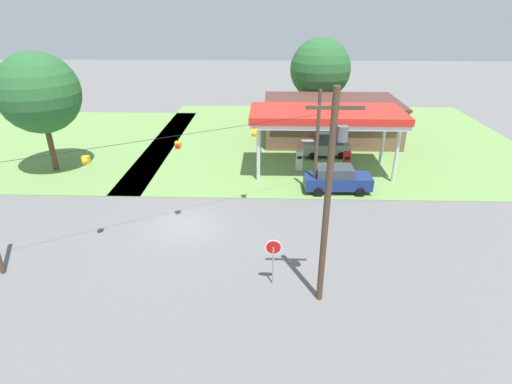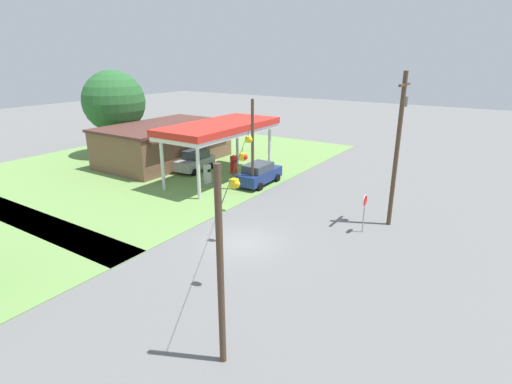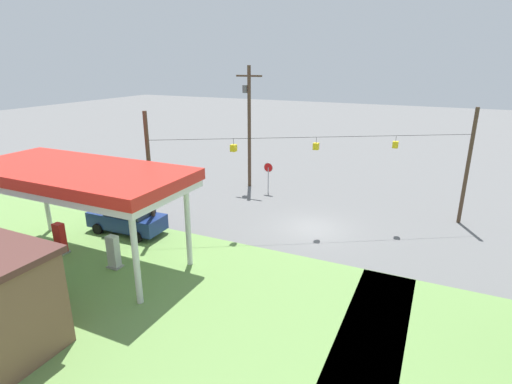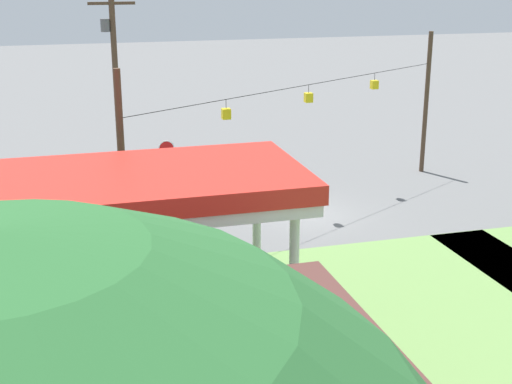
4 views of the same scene
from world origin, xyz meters
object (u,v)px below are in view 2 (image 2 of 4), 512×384
object	(u,v)px
car_at_pumps_front	(259,174)
stop_sign_roadside	(365,205)
gas_station_canopy	(220,129)
fuel_pump_near	(207,175)
gas_station_store	(165,143)
car_at_pumps_rear	(195,161)
tree_behind_station	(114,102)
utility_pole_main	(398,143)
fuel_pump_far	(234,166)

from	to	relation	value
car_at_pumps_front	stop_sign_roadside	world-z (taller)	stop_sign_roadside
gas_station_canopy	fuel_pump_near	xyz separation A→B (m)	(-1.91, -0.00, -3.76)
gas_station_store	car_at_pumps_rear	distance (m)	5.21
gas_station_canopy	stop_sign_roadside	distance (m)	15.44
gas_station_canopy	car_at_pumps_rear	distance (m)	5.24
car_at_pumps_rear	gas_station_store	bearing A→B (deg)	-104.90
gas_station_canopy	tree_behind_station	xyz separation A→B (m)	(1.22, 15.58, 1.30)
gas_station_store	utility_pole_main	xyz separation A→B (m)	(-3.67, -24.42, 3.48)
fuel_pump_near	tree_behind_station	bearing A→B (deg)	78.63
fuel_pump_far	car_at_pumps_rear	world-z (taller)	car_at_pumps_rear
gas_station_store	utility_pole_main	bearing A→B (deg)	-98.54
gas_station_store	fuel_pump_far	distance (m)	8.86
gas_station_canopy	fuel_pump_far	bearing A→B (deg)	-0.04
fuel_pump_near	stop_sign_roadside	size ratio (longest dim) A/B	0.71
fuel_pump_far	tree_behind_station	bearing A→B (deg)	92.53
car_at_pumps_front	utility_pole_main	distance (m)	12.95
fuel_pump_near	fuel_pump_far	xyz separation A→B (m)	(3.82, 0.00, 0.00)
gas_station_store	utility_pole_main	distance (m)	24.94
stop_sign_roadside	utility_pole_main	size ratio (longest dim) A/B	0.26
gas_station_canopy	gas_station_store	distance (m)	9.32
fuel_pump_near	stop_sign_roadside	bearing A→B (deg)	-98.70
car_at_pumps_front	tree_behind_station	xyz separation A→B (m)	(0.68, 19.34, 4.92)
stop_sign_roadside	car_at_pumps_front	bearing A→B (deg)	-113.38
stop_sign_roadside	tree_behind_station	size ratio (longest dim) A/B	0.27
tree_behind_station	fuel_pump_far	bearing A→B (deg)	-87.47
gas_station_store	utility_pole_main	world-z (taller)	utility_pole_main
fuel_pump_near	fuel_pump_far	bearing A→B (deg)	0.00
fuel_pump_far	tree_behind_station	xyz separation A→B (m)	(-0.69, 15.58, 5.06)
tree_behind_station	stop_sign_roadside	bearing A→B (deg)	-100.08
gas_station_store	fuel_pump_near	size ratio (longest dim) A/B	7.39
fuel_pump_far	car_at_pumps_front	distance (m)	4.00
tree_behind_station	car_at_pumps_rear	bearing A→B (deg)	-92.26
car_at_pumps_front	stop_sign_roadside	xyz separation A→B (m)	(-4.69, -10.85, 0.83)
stop_sign_roadside	tree_behind_station	bearing A→B (deg)	-100.08
fuel_pump_far	utility_pole_main	bearing A→B (deg)	-103.83
car_at_pumps_front	fuel_pump_far	bearing A→B (deg)	68.42
car_at_pumps_rear	stop_sign_roadside	bearing A→B (deg)	71.13
gas_station_canopy	gas_station_store	world-z (taller)	gas_station_canopy
tree_behind_station	gas_station_store	bearing A→B (deg)	-85.74
car_at_pumps_front	tree_behind_station	distance (m)	19.97
stop_sign_roadside	utility_pole_main	xyz separation A→B (m)	(2.21, -1.04, 3.66)
fuel_pump_near	tree_behind_station	xyz separation A→B (m)	(3.13, 15.58, 5.06)
gas_station_canopy	tree_behind_station	world-z (taller)	tree_behind_station
fuel_pump_far	utility_pole_main	size ratio (longest dim) A/B	0.18
gas_station_store	utility_pole_main	size ratio (longest dim) A/B	1.34
fuel_pump_far	utility_pole_main	xyz separation A→B (m)	(-3.85, -15.64, 4.63)
gas_station_store	tree_behind_station	world-z (taller)	tree_behind_station
gas_station_store	car_at_pumps_front	world-z (taller)	gas_station_store
fuel_pump_far	utility_pole_main	distance (m)	16.76
fuel_pump_far	car_at_pumps_front	xyz separation A→B (m)	(-1.37, -3.75, 0.14)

